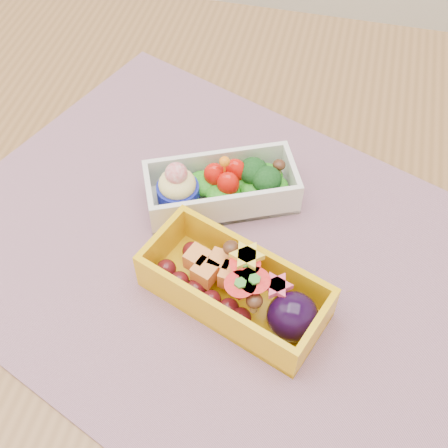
% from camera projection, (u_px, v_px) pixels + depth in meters
% --- Properties ---
extents(table, '(1.20, 0.80, 0.75)m').
position_uv_depth(table, '(225.00, 283.00, 0.66)').
color(table, brown).
rests_on(table, ground).
extents(placemat, '(0.64, 0.57, 0.00)m').
position_uv_depth(placemat, '(215.00, 251.00, 0.57)').
color(placemat, gray).
rests_on(placemat, table).
extents(bento_white, '(0.16, 0.12, 0.06)m').
position_uv_depth(bento_white, '(221.00, 187.00, 0.59)').
color(bento_white, silver).
rests_on(bento_white, placemat).
extents(bento_yellow, '(0.18, 0.13, 0.06)m').
position_uv_depth(bento_yellow, '(238.00, 288.00, 0.51)').
color(bento_yellow, '#E6AB0B').
rests_on(bento_yellow, placemat).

